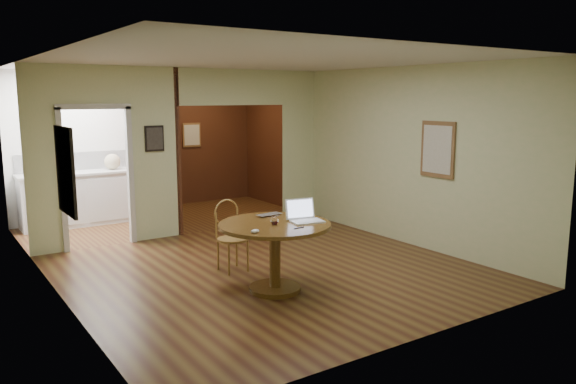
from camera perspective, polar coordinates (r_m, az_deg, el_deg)
floor at (r=7.37m, az=-1.56°, el=-8.06°), size 5.00×5.00×0.00m
room_shell at (r=9.66m, az=-13.92°, el=3.70°), size 5.20×7.50×5.00m
dining_table at (r=6.50m, az=-1.35°, el=-4.99°), size 1.30×1.30×0.81m
chair at (r=7.34m, az=-5.90°, el=-3.99°), size 0.41×0.41×0.93m
open_laptop at (r=6.54m, az=1.63°, el=-2.40°), size 0.40×0.38×0.25m
closed_laptop at (r=6.80m, az=-1.68°, el=-2.39°), size 0.34×0.24×0.03m
mouse at (r=5.99m, az=-3.36°, el=-3.99°), size 0.10×0.06×0.04m
wine_glass at (r=6.36m, az=-1.37°, el=-2.90°), size 0.09×0.09×0.10m
pen at (r=6.20m, az=1.11°, el=-3.65°), size 0.14×0.02×0.01m
kitchen_cabinet at (r=10.56m, az=-20.30°, el=-0.59°), size 2.06×0.60×0.94m
grocery_bag at (r=10.63m, az=-17.41°, el=2.95°), size 0.32×0.28×0.28m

